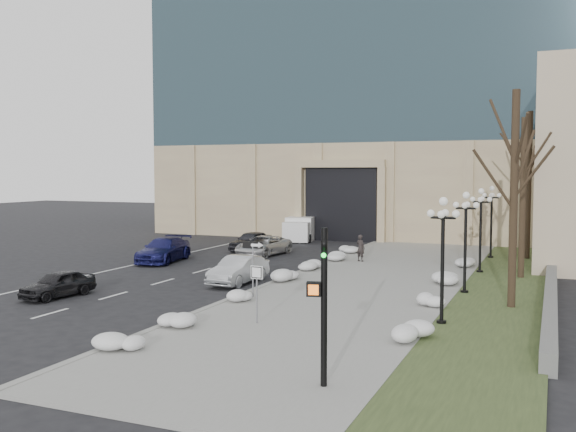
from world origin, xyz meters
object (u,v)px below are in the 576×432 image
object	(u,v)px
lamppost_a	(443,243)
lamppost_b	(466,228)
car_a	(58,284)
car_e	(251,241)
car_c	(164,250)
lamppost_c	(481,219)
lamppost_d	(491,212)
car_b	(238,270)
keep_sign	(257,282)
one_way_sign	(256,252)
car_d	(263,246)
traffic_signal	(323,310)
pedestrian	(361,248)
box_truck	(302,228)

from	to	relation	value
lamppost_a	lamppost_b	world-z (taller)	same
car_a	car_e	world-z (taller)	car_e
car_c	lamppost_c	world-z (taller)	lamppost_c
lamppost_d	lamppost_a	bearing A→B (deg)	-90.00
car_b	keep_sign	bearing A→B (deg)	-56.88
one_way_sign	lamppost_b	world-z (taller)	lamppost_b
lamppost_d	lamppost_b	bearing A→B (deg)	-90.00
car_d	lamppost_a	xyz separation A→B (m)	(14.40, -15.49, 2.41)
car_a	lamppost_b	world-z (taller)	lamppost_b
car_e	traffic_signal	xyz separation A→B (m)	(14.55, -25.74, 1.41)
car_b	pedestrian	world-z (taller)	pedestrian
one_way_sign	lamppost_a	bearing A→B (deg)	-20.82
car_a	keep_sign	distance (m)	10.79
one_way_sign	lamppost_c	xyz separation A→B (m)	(8.36, 11.32, 0.93)
car_a	car_d	world-z (taller)	car_d
one_way_sign	traffic_signal	distance (m)	11.99
car_d	traffic_signal	bearing A→B (deg)	-54.80
box_truck	traffic_signal	xyz separation A→B (m)	(13.87, -34.07, 1.17)
car_c	box_truck	world-z (taller)	box_truck
car_b	car_c	distance (m)	9.54
keep_sign	lamppost_c	bearing A→B (deg)	71.00
lamppost_a	car_e	bearing A→B (deg)	133.01
car_c	pedestrian	world-z (taller)	pedestrian
box_truck	lamppost_c	world-z (taller)	lamppost_c
box_truck	car_b	bearing A→B (deg)	-87.82
car_b	lamppost_d	world-z (taller)	lamppost_d
traffic_signal	keep_sign	bearing A→B (deg)	114.84
car_a	box_truck	distance (m)	27.05
car_b	lamppost_c	distance (m)	13.75
car_c	lamppost_b	size ratio (longest dim) A/B	1.09
one_way_sign	lamppost_b	distance (m)	9.70
pedestrian	one_way_sign	distance (m)	12.86
car_a	one_way_sign	size ratio (longest dim) A/B	1.37
lamppost_b	lamppost_c	bearing A→B (deg)	90.00
box_truck	lamppost_d	bearing A→B (deg)	-32.30
keep_sign	lamppost_a	world-z (taller)	lamppost_a
pedestrian	keep_sign	world-z (taller)	keep_sign
car_b	one_way_sign	size ratio (longest dim) A/B	1.63
lamppost_c	lamppost_a	bearing A→B (deg)	-90.00
car_a	car_b	size ratio (longest dim) A/B	0.84
car_c	lamppost_d	world-z (taller)	lamppost_d
car_b	traffic_signal	xyz separation A→B (m)	(9.24, -13.33, 1.42)
lamppost_a	lamppost_d	bearing A→B (deg)	90.00
pedestrian	lamppost_b	xyz separation A→B (m)	(7.28, -7.94, 2.12)
box_truck	car_e	bearing A→B (deg)	-105.10
car_b	one_way_sign	xyz separation A→B (m)	(2.60, -3.35, 1.45)
keep_sign	lamppost_a	size ratio (longest dim) A/B	0.47
traffic_signal	pedestrian	bearing A→B (deg)	89.53
car_d	one_way_sign	xyz separation A→B (m)	(6.04, -13.80, 1.48)
car_a	pedestrian	distance (m)	18.40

